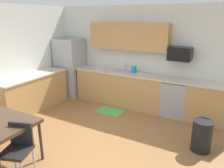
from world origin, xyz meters
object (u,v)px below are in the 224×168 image
Objects in this scene: microwave at (180,54)px; chair_near_table at (18,146)px; refrigerator at (70,68)px; oven_range at (175,98)px; kettle at (134,70)px; trash_bin at (202,136)px.

chair_near_table is (-1.54, -3.52, -1.04)m from microwave.
oven_range is (3.27, 0.08, -0.42)m from refrigerator.
kettle is at bearing 3.54° from refrigerator.
microwave is at bearing 2.46° from kettle.
kettle is (-2.00, 1.39, 0.72)m from trash_bin.
trash_bin is (4.10, -1.26, -0.57)m from refrigerator.
chair_near_table is 1.42× the size of trash_bin.
refrigerator is 2.05× the size of chair_near_table.
chair_near_table is (-1.54, -3.42, 0.05)m from oven_range.
refrigerator is 3.23× the size of microwave.
chair_near_table is at bearing -138.82° from trash_bin.
chair_near_table is 4.25× the size of kettle.
oven_range is at bearing -90.00° from microwave.
kettle is (2.10, 0.13, 0.15)m from refrigerator.
refrigerator is 3.78m from chair_near_table.
kettle reaches higher than trash_bin.
chair_near_table is at bearing -96.27° from kettle.
refrigerator reaches higher than oven_range.
trash_bin is at bearing -57.91° from oven_range.
trash_bin is 2.54m from kettle.
kettle is at bearing -177.54° from microwave.
refrigerator is 8.73× the size of kettle.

